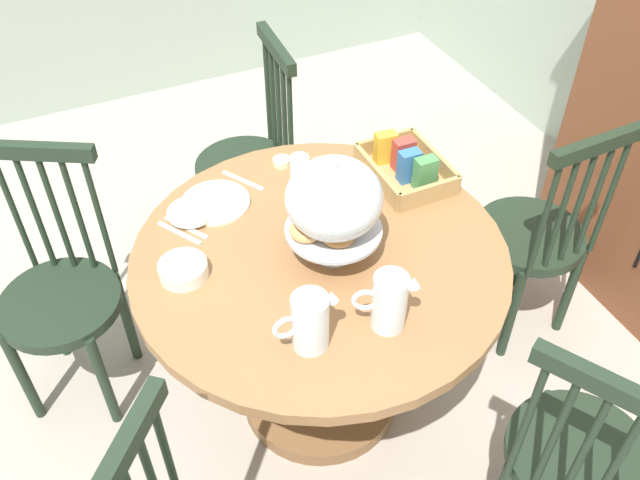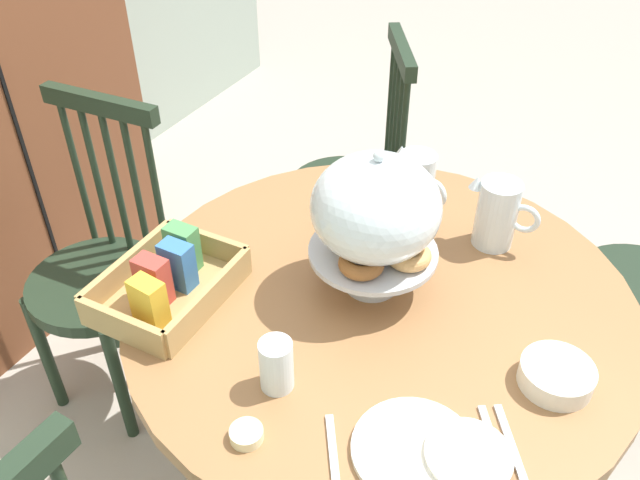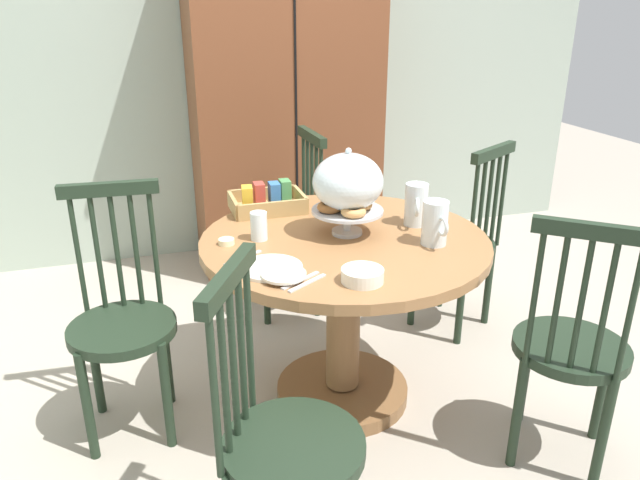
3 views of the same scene
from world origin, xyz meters
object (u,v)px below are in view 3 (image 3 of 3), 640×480
Objects in this scene: windsor_chair_far_side at (285,445)px; china_plate_large at (271,268)px; wooden_armoire at (284,108)px; windsor_chair_facing_door at (123,325)px; windsor_chair_near_window at (459,245)px; china_plate_small at (284,274)px; milk_pitcher at (416,206)px; drinking_glass at (259,226)px; orange_juice_pitcher at (435,225)px; pastry_stand_with_dome at (347,186)px; windsor_chair_by_cabinet at (288,231)px; cereal_bowl at (362,275)px; cereal_basket at (267,201)px; butter_dish at (226,242)px; dining_table at (344,290)px; windsor_chair_host_seat at (570,351)px.

china_plate_large is at bearing 80.40° from windsor_chair_far_side.
wooden_armoire reaches higher than windsor_chair_facing_door.
windsor_chair_near_window reaches higher than china_plate_large.
windsor_chair_near_window is 6.50× the size of china_plate_small.
drinking_glass is at bearing 177.59° from milk_pitcher.
pastry_stand_with_dome is at bearing 144.81° from orange_juice_pitcher.
windsor_chair_near_window is 1.00× the size of windsor_chair_by_cabinet.
milk_pitcher is 0.72m from china_plate_large.
pastry_stand_with_dome is 1.98× the size of milk_pitcher.
windsor_chair_near_window is at bearing 43.99° from cereal_bowl.
cereal_basket is 5.27× the size of butter_dish.
orange_juice_pitcher is 0.44m from cereal_bowl.
drinking_glass is at bearing 166.88° from dining_table.
milk_pitcher reaches higher than drinking_glass.
china_plate_large is (-0.36, -0.24, -0.19)m from pastry_stand_with_dome.
wooden_armoire is 2.01× the size of windsor_chair_by_cabinet.
china_plate_large is 1.47× the size of china_plate_small.
china_plate_small is at bearing 163.82° from windsor_chair_host_seat.
dining_table is 6.45× the size of milk_pitcher.
windsor_chair_far_side is 0.86m from butter_dish.
china_plate_large is (-0.13, -0.62, -0.04)m from cereal_basket.
dining_table is 0.43m from pastry_stand_with_dome.
cereal_bowl is (-0.09, -0.42, -0.17)m from pastry_stand_with_dome.
china_plate_small is 0.38m from butter_dish.
windsor_chair_facing_door reaches higher than milk_pitcher.
windsor_chair_facing_door is 1.00× the size of windsor_chair_far_side.
cereal_basket is 0.81m from cereal_bowl.
wooden_armoire is at bearing 76.84° from windsor_chair_by_cabinet.
dining_table is at bearing -151.39° from windsor_chair_near_window.
windsor_chair_facing_door reaches higher than dining_table.
windsor_chair_facing_door reaches higher than drinking_glass.
dining_table is 0.44m from drinking_glass.
windsor_chair_by_cabinet is 0.96m from butter_dish.
windsor_chair_by_cabinet is at bearing 61.21° from butter_dish.
china_plate_large is at bearing -146.18° from pastry_stand_with_dome.
cereal_bowl is (-0.40, -0.44, -0.06)m from milk_pitcher.
pastry_stand_with_dome reaches higher than cereal_bowl.
pastry_stand_with_dome is 0.50m from china_plate_small.
windsor_chair_far_side is at bearing -135.17° from cereal_bowl.
windsor_chair_near_window is at bearing -30.34° from windsor_chair_by_cabinet.
wooden_armoire is at bearing 118.36° from windsor_chair_near_window.
windsor_chair_near_window is 1.00× the size of windsor_chair_host_seat.
cereal_basket is 0.71m from china_plate_small.
cereal_bowl is at bearing -136.01° from windsor_chair_near_window.
pastry_stand_with_dome reaches higher than milk_pitcher.
windsor_chair_near_window reaches higher than butter_dish.
orange_juice_pitcher is 0.21m from milk_pitcher.
drinking_glass is at bearing 146.01° from windsor_chair_host_seat.
cereal_basket is (-0.86, 0.98, 0.33)m from windsor_chair_host_seat.
china_plate_large is (-0.64, -0.04, -0.07)m from orange_juice_pitcher.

